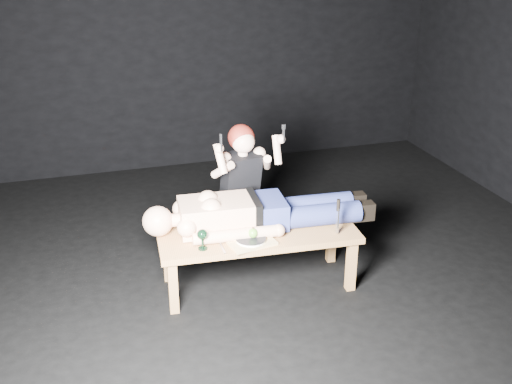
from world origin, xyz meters
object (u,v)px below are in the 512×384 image
at_px(goblet, 202,239).
at_px(carving_knife, 338,217).
at_px(table, 258,258).
at_px(lying_man, 261,208).
at_px(kneeling_woman, 238,187).
at_px(serving_tray, 251,242).

height_order(goblet, carving_knife, carving_knife).
bearing_deg(table, lying_man, 65.33).
distance_m(kneeling_woman, serving_tray, 0.73).
height_order(kneeling_woman, carving_knife, kneeling_woman).
height_order(table, lying_man, lying_man).
bearing_deg(goblet, carving_knife, -3.44).
bearing_deg(table, serving_tray, -119.67).
bearing_deg(lying_man, carving_knife, -27.50).
distance_m(kneeling_woman, carving_knife, 0.93).
bearing_deg(serving_tray, kneeling_woman, 82.08).
bearing_deg(carving_knife, serving_tray, 179.61).
bearing_deg(carving_knife, table, 164.07).
relative_size(serving_tray, carving_knife, 1.16).
xyz_separation_m(lying_man, serving_tray, (-0.15, -0.25, -0.13)).
relative_size(serving_tray, goblet, 2.11).
height_order(lying_man, goblet, lying_man).
xyz_separation_m(lying_man, goblet, (-0.50, -0.24, -0.07)).
height_order(serving_tray, carving_knife, carving_knife).
bearing_deg(lying_man, goblet, -150.52).
bearing_deg(carving_knife, lying_man, 152.50).
xyz_separation_m(lying_man, carving_knife, (0.49, -0.30, -0.00)).
distance_m(table, carving_knife, 0.68).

